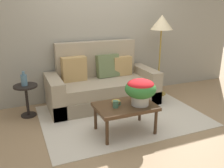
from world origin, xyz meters
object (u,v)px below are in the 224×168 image
(couch, at_px, (102,86))
(side_table, at_px, (26,95))
(potted_plant, at_px, (140,89))
(coffee_table, at_px, (125,108))
(snack_bowl, at_px, (116,102))
(coffee_mug, at_px, (116,104))
(table_vase, at_px, (24,80))
(floor_lamp, at_px, (161,28))

(couch, height_order, side_table, couch)
(side_table, relative_size, potted_plant, 1.23)
(coffee_table, height_order, snack_bowl, snack_bowl)
(potted_plant, relative_size, coffee_mug, 3.48)
(coffee_table, relative_size, side_table, 1.57)
(side_table, bearing_deg, table_vase, -155.64)
(couch, xyz_separation_m, table_vase, (-1.34, -0.05, 0.29))
(coffee_table, bearing_deg, coffee_mug, -169.11)
(potted_plant, bearing_deg, coffee_mug, 173.05)
(couch, bearing_deg, floor_lamp, 0.48)
(coffee_table, height_order, side_table, side_table)
(coffee_table, height_order, potted_plant, potted_plant)
(coffee_table, relative_size, floor_lamp, 0.53)
(floor_lamp, xyz_separation_m, potted_plant, (-1.11, -1.24, -0.69))
(coffee_mug, distance_m, table_vase, 1.59)
(potted_plant, xyz_separation_m, snack_bowl, (-0.30, 0.16, -0.20))
(side_table, xyz_separation_m, coffee_mug, (1.09, -1.14, 0.10))
(coffee_mug, bearing_deg, couch, 78.95)
(potted_plant, relative_size, snack_bowl, 3.41)
(potted_plant, bearing_deg, side_table, 140.79)
(side_table, relative_size, table_vase, 2.30)
(floor_lamp, bearing_deg, couch, -179.52)
(coffee_mug, distance_m, snack_bowl, 0.13)
(floor_lamp, distance_m, snack_bowl, 1.99)
(potted_plant, height_order, coffee_mug, potted_plant)
(floor_lamp, bearing_deg, table_vase, -178.56)
(couch, xyz_separation_m, potted_plant, (0.12, -1.23, 0.32))
(couch, relative_size, snack_bowl, 15.45)
(floor_lamp, xyz_separation_m, snack_bowl, (-1.41, -1.08, -0.89))
(table_vase, bearing_deg, side_table, 24.36)
(potted_plant, bearing_deg, couch, 95.61)
(table_vase, bearing_deg, coffee_mug, -45.74)
(potted_plant, bearing_deg, coffee_table, 159.23)
(coffee_table, xyz_separation_m, snack_bowl, (-0.10, 0.08, 0.09))
(potted_plant, bearing_deg, floor_lamp, 48.17)
(floor_lamp, xyz_separation_m, table_vase, (-2.57, -0.06, -0.72))
(table_vase, bearing_deg, coffee_table, -41.12)
(couch, distance_m, potted_plant, 1.28)
(table_vase, bearing_deg, potted_plant, -38.92)
(coffee_table, xyz_separation_m, potted_plant, (0.19, -0.07, 0.28))
(couch, relative_size, floor_lamp, 1.25)
(coffee_table, bearing_deg, potted_plant, -20.77)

